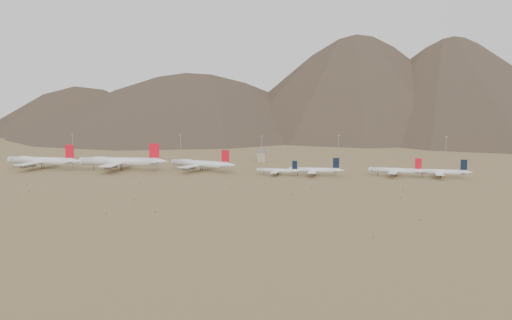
# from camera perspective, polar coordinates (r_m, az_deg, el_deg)

# --- Properties ---
(ground) EXTENTS (3000.00, 3000.00, 0.00)m
(ground) POSITION_cam_1_polar(r_m,az_deg,el_deg) (447.09, -4.99, -1.79)
(ground) COLOR #95804D
(ground) RESTS_ON ground
(mountain_ridge) EXTENTS (4400.00, 1000.00, 300.00)m
(mountain_ridge) POSITION_cam_1_polar(r_m,az_deg,el_deg) (1339.12, 3.09, 9.96)
(mountain_ridge) COLOR #4D3A2E
(mountain_ridge) RESTS_ON ground
(widebody_west) EXTENTS (73.99, 57.52, 22.06)m
(widebody_west) POSITION_cam_1_polar(r_m,az_deg,el_deg) (532.88, -20.65, -0.05)
(widebody_west) COLOR silver
(widebody_west) RESTS_ON ground
(widebody_centre) EXTENTS (79.77, 60.99, 23.69)m
(widebody_centre) POSITION_cam_1_polar(r_m,az_deg,el_deg) (501.85, -13.44, -0.12)
(widebody_centre) COLOR silver
(widebody_centre) RESTS_ON ground
(widebody_east) EXTENTS (61.85, 49.53, 19.36)m
(widebody_east) POSITION_cam_1_polar(r_m,az_deg,el_deg) (485.51, -5.57, -0.37)
(widebody_east) COLOR silver
(widebody_east) RESTS_ON ground
(narrowbody_a) EXTENTS (37.29, 27.03, 12.34)m
(narrowbody_a) POSITION_cam_1_polar(r_m,az_deg,el_deg) (458.69, 2.24, -1.06)
(narrowbody_a) COLOR silver
(narrowbody_a) RESTS_ON ground
(narrowbody_b) EXTENTS (45.35, 32.58, 14.96)m
(narrowbody_b) POSITION_cam_1_polar(r_m,az_deg,el_deg) (456.96, 5.97, -1.01)
(narrowbody_b) COLOR silver
(narrowbody_b) RESTS_ON ground
(narrowbody_c) EXTENTS (45.55, 33.44, 15.24)m
(narrowbody_c) POSITION_cam_1_polar(r_m,az_deg,el_deg) (464.51, 13.87, -1.03)
(narrowbody_c) COLOR silver
(narrowbody_c) RESTS_ON ground
(narrowbody_d) EXTENTS (45.25, 32.83, 14.98)m
(narrowbody_d) POSITION_cam_1_polar(r_m,az_deg,el_deg) (466.58, 18.06, -1.14)
(narrowbody_d) COLOR silver
(narrowbody_d) RESTS_ON ground
(control_tower) EXTENTS (8.00, 8.00, 12.00)m
(control_tower) POSITION_cam_1_polar(r_m,az_deg,el_deg) (559.41, 0.57, 0.39)
(control_tower) COLOR gray
(control_tower) RESTS_ON ground
(mast_far_west) EXTENTS (2.00, 0.60, 25.70)m
(mast_far_west) POSITION_cam_1_polar(r_m,az_deg,el_deg) (615.11, -17.85, 1.45)
(mast_far_west) COLOR gray
(mast_far_west) RESTS_ON ground
(mast_west) EXTENTS (2.00, 0.60, 25.70)m
(mast_west) POSITION_cam_1_polar(r_m,az_deg,el_deg) (582.55, -7.53, 1.44)
(mast_west) COLOR gray
(mast_west) RESTS_ON ground
(mast_centre) EXTENTS (2.00, 0.60, 25.70)m
(mast_centre) POSITION_cam_1_polar(r_m,az_deg,el_deg) (557.11, 0.58, 1.28)
(mast_centre) COLOR gray
(mast_centre) RESTS_ON ground
(mast_east) EXTENTS (2.00, 0.60, 25.70)m
(mast_east) POSITION_cam_1_polar(r_m,az_deg,el_deg) (572.90, 8.26, 1.35)
(mast_east) COLOR gray
(mast_east) RESTS_ON ground
(mast_far_east) EXTENTS (2.00, 0.60, 25.70)m
(mast_far_east) POSITION_cam_1_polar(r_m,az_deg,el_deg) (574.72, 18.46, 1.11)
(mast_far_east) COLOR gray
(mast_far_east) RESTS_ON ground
(desert_scrub) EXTENTS (446.77, 183.78, 0.84)m
(desert_scrub) POSITION_cam_1_polar(r_m,az_deg,el_deg) (360.27, -3.18, -3.66)
(desert_scrub) COLOR olive
(desert_scrub) RESTS_ON ground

